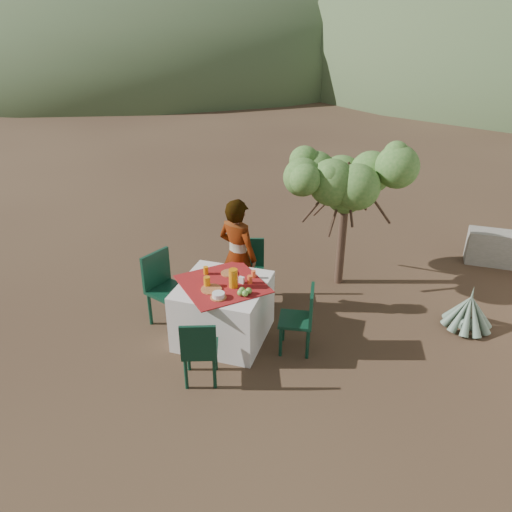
# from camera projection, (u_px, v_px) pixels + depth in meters

# --- Properties ---
(ground) EXTENTS (160.00, 160.00, 0.00)m
(ground) POSITION_uv_depth(u_px,v_px,m) (273.00, 358.00, 5.89)
(ground) COLOR #322116
(ground) RESTS_ON ground
(table) EXTENTS (1.30, 1.30, 0.76)m
(table) POSITION_uv_depth(u_px,v_px,m) (223.00, 310.00, 6.13)
(table) COLOR silver
(table) RESTS_ON ground
(chair_far) EXTENTS (0.51, 0.51, 0.88)m
(chair_far) POSITION_uv_depth(u_px,v_px,m) (249.00, 267.00, 6.89)
(chair_far) COLOR black
(chair_far) RESTS_ON ground
(chair_near) EXTENTS (0.48, 0.48, 0.82)m
(chair_near) POSITION_uv_depth(u_px,v_px,m) (200.00, 349.00, 5.31)
(chair_near) COLOR black
(chair_near) RESTS_ON ground
(chair_left) EXTENTS (0.57, 0.57, 0.97)m
(chair_left) POSITION_uv_depth(u_px,v_px,m) (164.00, 285.00, 6.37)
(chair_left) COLOR black
(chair_left) RESTS_ON ground
(chair_right) EXTENTS (0.45, 0.45, 0.84)m
(chair_right) POSITION_uv_depth(u_px,v_px,m) (302.00, 317.00, 5.84)
(chair_right) COLOR black
(chair_right) RESTS_ON ground
(person) EXTENTS (0.67, 0.55, 1.58)m
(person) POSITION_uv_depth(u_px,v_px,m) (238.00, 256.00, 6.54)
(person) COLOR #8C6651
(person) RESTS_ON ground
(shrub_tree) EXTENTS (1.60, 1.57, 1.88)m
(shrub_tree) POSITION_uv_depth(u_px,v_px,m) (351.00, 187.00, 6.89)
(shrub_tree) COLOR #4B3425
(shrub_tree) RESTS_ON ground
(agave) EXTENTS (0.64, 0.64, 0.68)m
(agave) POSITION_uv_depth(u_px,v_px,m) (468.00, 312.00, 6.37)
(agave) COLOR slate
(agave) RESTS_ON ground
(hill_near_left) EXTENTS (40.00, 40.00, 16.00)m
(hill_near_left) POSITION_uv_depth(u_px,v_px,m) (146.00, 62.00, 36.25)
(hill_near_left) COLOR #364A2A
(hill_near_left) RESTS_ON ground
(hill_far_center) EXTENTS (60.00, 60.00, 24.00)m
(hill_far_center) POSITION_uv_depth(u_px,v_px,m) (372.00, 45.00, 51.26)
(hill_far_center) COLOR slate
(hill_far_center) RESTS_ON ground
(plate_far) EXTENTS (0.21, 0.21, 0.01)m
(plate_far) POSITION_uv_depth(u_px,v_px,m) (229.00, 273.00, 6.17)
(plate_far) COLOR brown
(plate_far) RESTS_ON table
(plate_near) EXTENTS (0.25, 0.25, 0.01)m
(plate_near) POSITION_uv_depth(u_px,v_px,m) (211.00, 289.00, 5.82)
(plate_near) COLOR brown
(plate_near) RESTS_ON table
(glass_far) EXTENTS (0.06, 0.06, 0.10)m
(glass_far) POSITION_uv_depth(u_px,v_px,m) (206.00, 270.00, 6.14)
(glass_far) COLOR orange
(glass_far) RESTS_ON table
(glass_near) EXTENTS (0.08, 0.08, 0.12)m
(glass_near) POSITION_uv_depth(u_px,v_px,m) (207.00, 282.00, 5.87)
(glass_near) COLOR orange
(glass_near) RESTS_ON table
(juice_pitcher) EXTENTS (0.11, 0.11, 0.23)m
(juice_pitcher) POSITION_uv_depth(u_px,v_px,m) (233.00, 278.00, 5.83)
(juice_pitcher) COLOR orange
(juice_pitcher) RESTS_ON table
(bowl_plate) EXTENTS (0.19, 0.19, 0.01)m
(bowl_plate) POSITION_uv_depth(u_px,v_px,m) (218.00, 297.00, 5.66)
(bowl_plate) COLOR brown
(bowl_plate) RESTS_ON table
(white_bowl) EXTENTS (0.14, 0.14, 0.05)m
(white_bowl) POSITION_uv_depth(u_px,v_px,m) (218.00, 295.00, 5.64)
(white_bowl) COLOR silver
(white_bowl) RESTS_ON bowl_plate
(jar_left) EXTENTS (0.06, 0.06, 0.10)m
(jar_left) POSITION_uv_depth(u_px,v_px,m) (250.00, 279.00, 5.94)
(jar_left) COLOR #F55E2B
(jar_left) RESTS_ON table
(jar_right) EXTENTS (0.05, 0.05, 0.09)m
(jar_right) POSITION_uv_depth(u_px,v_px,m) (254.00, 274.00, 6.07)
(jar_right) COLOR #F55E2B
(jar_right) RESTS_ON table
(napkin_holder) EXTENTS (0.07, 0.05, 0.08)m
(napkin_holder) POSITION_uv_depth(u_px,v_px,m) (242.00, 280.00, 5.94)
(napkin_holder) COLOR silver
(napkin_holder) RESTS_ON table
(fruit_cluster) EXTENTS (0.15, 0.14, 0.08)m
(fruit_cluster) POSITION_uv_depth(u_px,v_px,m) (244.00, 292.00, 5.71)
(fruit_cluster) COLOR #639F39
(fruit_cluster) RESTS_ON table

